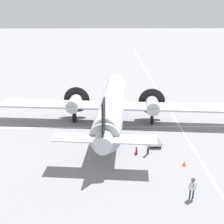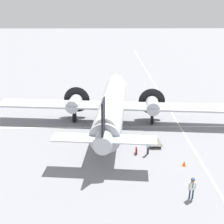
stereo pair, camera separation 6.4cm
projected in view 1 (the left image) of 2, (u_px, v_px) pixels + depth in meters
name	position (u px, v px, depth m)	size (l,w,h in m)	color
ground_plane	(112.00, 127.00, 32.45)	(300.00, 300.00, 0.00)	gray
apron_line_eastwest	(180.00, 126.00, 32.57)	(120.00, 0.16, 0.01)	silver
apron_line_northsouth	(112.00, 127.00, 32.30)	(0.16, 120.00, 0.01)	silver
airliner_main	(112.00, 104.00, 31.93)	(19.68, 27.40, 6.19)	silver
crew_foreground	(192.00, 186.00, 19.98)	(0.30, 0.57, 1.69)	navy
passenger_boarding	(148.00, 144.00, 26.05)	(0.52, 0.39, 1.70)	#2D2D33
suitcase_near_door	(136.00, 151.00, 26.44)	(0.49, 0.13, 0.65)	maroon
baggage_cart	(155.00, 143.00, 28.04)	(1.77, 1.19, 0.56)	#6B665B
traffic_cone	(184.00, 163.00, 24.48)	(0.35, 0.35, 0.46)	orange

